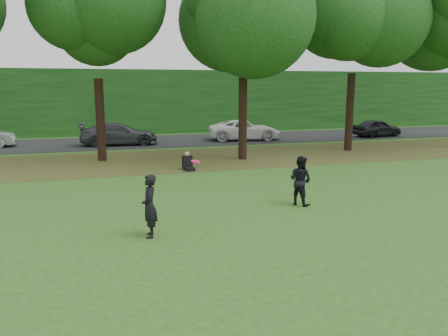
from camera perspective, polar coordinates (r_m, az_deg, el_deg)
name	(u,v)px	position (r m, az deg, el deg)	size (l,w,h in m)	color
ground	(251,252)	(10.22, 3.58, -10.90)	(120.00, 120.00, 0.00)	#245119
leaf_litter	(164,160)	(22.47, -7.87, 0.98)	(60.00, 7.00, 0.01)	#4F3D1C
street	(146,141)	(30.32, -10.19, 3.43)	(70.00, 7.00, 0.02)	black
far_hedge	(136,102)	(36.08, -11.42, 8.49)	(70.00, 3.00, 5.00)	#113E14
player_left	(150,206)	(11.09, -9.70, -4.92)	(0.58, 0.38, 1.60)	black
player_right	(300,180)	(14.11, 9.93, -1.61)	(0.77, 0.60, 1.58)	black
parked_cars	(148,133)	(29.16, -9.90, 4.51)	(38.77, 3.57, 1.41)	black
frisbee	(196,162)	(12.02, -3.71, 0.85)	(0.38, 0.38, 0.09)	#FF1561
seated_person	(188,163)	(19.81, -4.76, 0.64)	(0.48, 0.77, 0.83)	black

